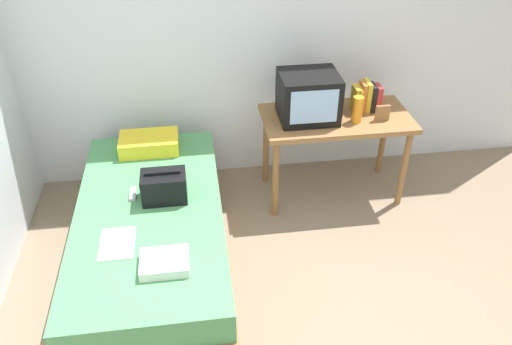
% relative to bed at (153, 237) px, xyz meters
% --- Properties ---
extents(ground_plane, '(8.00, 8.00, 0.00)m').
position_rel_bed_xyz_m(ground_plane, '(0.94, -0.82, -0.25)').
color(ground_plane, '#84705B').
extents(wall_back, '(5.20, 0.10, 2.60)m').
position_rel_bed_xyz_m(wall_back, '(0.94, 1.18, 1.05)').
color(wall_back, silver).
rests_on(wall_back, ground).
extents(bed, '(1.00, 2.00, 0.50)m').
position_rel_bed_xyz_m(bed, '(0.00, 0.00, 0.00)').
color(bed, olive).
rests_on(bed, ground).
extents(desk, '(1.16, 0.60, 0.73)m').
position_rel_bed_xyz_m(desk, '(1.46, 0.67, 0.39)').
color(desk, olive).
rests_on(desk, ground).
extents(tv, '(0.44, 0.39, 0.36)m').
position_rel_bed_xyz_m(tv, '(1.22, 0.68, 0.67)').
color(tv, black).
rests_on(tv, desk).
extents(water_bottle, '(0.08, 0.08, 0.21)m').
position_rel_bed_xyz_m(water_bottle, '(1.58, 0.57, 0.59)').
color(water_bottle, orange).
rests_on(water_bottle, desk).
extents(book_row, '(0.22, 0.16, 0.24)m').
position_rel_bed_xyz_m(book_row, '(1.71, 0.75, 0.59)').
color(book_row, gold).
rests_on(book_row, desk).
extents(picture_frame, '(0.11, 0.02, 0.13)m').
position_rel_bed_xyz_m(picture_frame, '(1.78, 0.56, 0.55)').
color(picture_frame, olive).
rests_on(picture_frame, desk).
extents(pillow, '(0.45, 0.28, 0.12)m').
position_rel_bed_xyz_m(pillow, '(-0.01, 0.75, 0.31)').
color(pillow, yellow).
rests_on(pillow, bed).
extents(handbag, '(0.30, 0.20, 0.22)m').
position_rel_bed_xyz_m(handbag, '(0.11, 0.10, 0.35)').
color(handbag, black).
rests_on(handbag, bed).
extents(magazine, '(0.21, 0.29, 0.01)m').
position_rel_bed_xyz_m(magazine, '(-0.18, -0.32, 0.26)').
color(magazine, white).
rests_on(magazine, bed).
extents(remote_dark, '(0.04, 0.16, 0.02)m').
position_rel_bed_xyz_m(remote_dark, '(0.17, -0.52, 0.26)').
color(remote_dark, black).
rests_on(remote_dark, bed).
extents(remote_silver, '(0.04, 0.14, 0.02)m').
position_rel_bed_xyz_m(remote_silver, '(-0.11, 0.17, 0.26)').
color(remote_silver, '#B7B7BC').
rests_on(remote_silver, bed).
extents(folded_towel, '(0.28, 0.22, 0.06)m').
position_rel_bed_xyz_m(folded_towel, '(0.12, -0.55, 0.28)').
color(folded_towel, white).
rests_on(folded_towel, bed).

